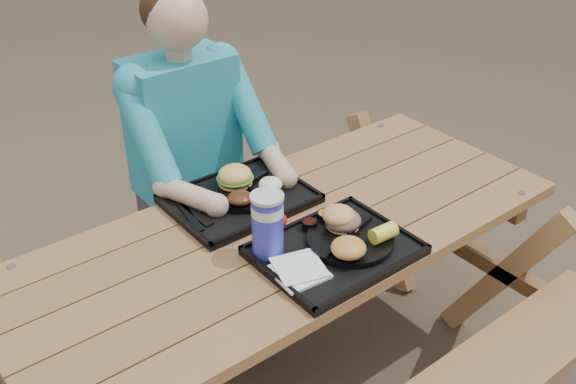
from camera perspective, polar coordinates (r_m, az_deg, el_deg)
picnic_table at (r=2.25m, az=0.00°, el=-11.00°), size 1.80×1.49×0.75m
tray_near at (r=1.90m, az=4.19°, el=-5.28°), size 0.45×0.35×0.02m
tray_far at (r=2.14m, az=-4.33°, el=-0.69°), size 0.45×0.35×0.02m
plate_near at (r=1.92m, az=5.54°, el=-4.25°), size 0.26×0.26×0.02m
plate_far at (r=2.15m, az=-3.84°, el=0.14°), size 0.26×0.26×0.02m
napkin_stack at (r=1.80m, az=0.95°, el=-7.05°), size 0.15×0.15×0.02m
soda_cup at (r=1.83m, az=-1.83°, el=-3.01°), size 0.09×0.09×0.18m
condiment_bbq at (r=1.97m, az=1.93°, el=-2.94°), size 0.05×0.05×0.03m
condiment_mustard at (r=2.00m, az=3.39°, el=-2.27°), size 0.06×0.06×0.03m
sandwich at (r=1.92m, az=4.96°, el=-1.75°), size 0.10×0.10×0.11m
mac_cheese at (r=1.83m, az=5.40°, el=-4.96°), size 0.10×0.10×0.05m
corn_cob at (r=1.90m, az=8.48°, el=-3.62°), size 0.09×0.09×0.05m
cutlery_far at (r=2.06m, az=-8.23°, el=-1.87°), size 0.03×0.17×0.01m
burger at (r=2.14m, az=-4.76°, el=1.89°), size 0.12×0.12×0.10m
baked_beans at (r=2.06m, az=-4.27°, el=-0.53°), size 0.08×0.08×0.04m
potato_salad at (r=2.12m, az=-1.57°, el=0.68°), size 0.08×0.08×0.04m
diner at (r=2.50m, az=-8.66°, el=1.01°), size 0.48×0.84×1.28m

